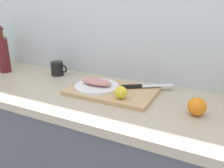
# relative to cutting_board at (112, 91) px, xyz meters

# --- Properties ---
(back_wall) EXTENTS (3.20, 0.05, 2.50)m
(back_wall) POSITION_rel_cutting_board_xyz_m (-0.09, 0.28, 0.34)
(back_wall) COLOR silver
(back_wall) RESTS_ON ground_plane
(kitchen_counter) EXTENTS (2.00, 0.60, 0.90)m
(kitchen_counter) POSITION_rel_cutting_board_xyz_m (-0.09, -0.05, -0.46)
(kitchen_counter) COLOR #4C5159
(kitchen_counter) RESTS_ON ground_plane
(cutting_board) EXTENTS (0.46, 0.30, 0.02)m
(cutting_board) POSITION_rel_cutting_board_xyz_m (0.00, 0.00, 0.00)
(cutting_board) COLOR tan
(cutting_board) RESTS_ON kitchen_counter
(white_plate) EXTENTS (0.24, 0.24, 0.01)m
(white_plate) POSITION_rel_cutting_board_xyz_m (-0.09, -0.01, 0.02)
(white_plate) COLOR white
(white_plate) RESTS_ON cutting_board
(fish_fillet) EXTENTS (0.18, 0.08, 0.04)m
(fish_fillet) POSITION_rel_cutting_board_xyz_m (-0.09, -0.01, 0.04)
(fish_fillet) COLOR tan
(fish_fillet) RESTS_ON white_plate
(chef_knife) EXTENTS (0.26, 0.18, 0.02)m
(chef_knife) POSITION_rel_cutting_board_xyz_m (0.13, 0.09, 0.02)
(chef_knife) COLOR silver
(chef_knife) RESTS_ON cutting_board
(lemon_0) EXTENTS (0.06, 0.06, 0.06)m
(lemon_0) POSITION_rel_cutting_board_xyz_m (0.09, -0.09, 0.04)
(lemon_0) COLOR yellow
(lemon_0) RESTS_ON cutting_board
(olive_oil_bottle) EXTENTS (0.06, 0.06, 0.29)m
(olive_oil_bottle) POSITION_rel_cutting_board_xyz_m (-0.97, 0.13, 0.11)
(olive_oil_bottle) COLOR olive
(olive_oil_bottle) RESTS_ON kitchen_counter
(wine_bottle) EXTENTS (0.07, 0.07, 0.32)m
(wine_bottle) POSITION_rel_cutting_board_xyz_m (-0.84, 0.02, 0.11)
(wine_bottle) COLOR #59191E
(wine_bottle) RESTS_ON kitchen_counter
(coffee_mug_1) EXTENTS (0.12, 0.08, 0.09)m
(coffee_mug_1) POSITION_rel_cutting_board_xyz_m (-0.47, 0.12, 0.04)
(coffee_mug_1) COLOR black
(coffee_mug_1) RESTS_ON kitchen_counter
(orange_0) EXTENTS (0.08, 0.08, 0.08)m
(orange_0) POSITION_rel_cutting_board_xyz_m (0.44, -0.07, 0.03)
(orange_0) COLOR orange
(orange_0) RESTS_ON kitchen_counter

